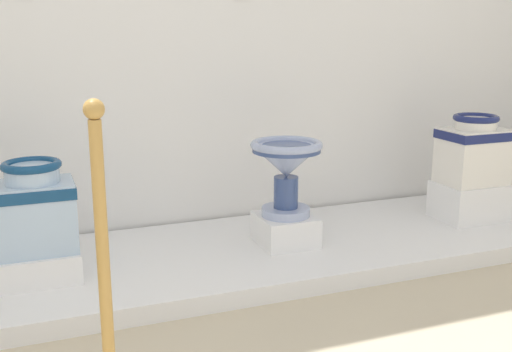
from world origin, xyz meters
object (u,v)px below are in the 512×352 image
plinth_block_broad_patterned (285,229)px  antique_toilet_squat_floral (473,149)px  plinth_block_pale_glazed (40,264)px  antique_toilet_pale_glazed (35,206)px  antique_toilet_broad_patterned (286,163)px  stanchion_post_near_left (106,310)px  plinth_block_squat_floral (469,201)px

plinth_block_broad_patterned → antique_toilet_squat_floral: bearing=0.3°
plinth_block_pale_glazed → antique_toilet_pale_glazed: (-0.00, -0.00, 0.27)m
plinth_block_broad_patterned → antique_toilet_broad_patterned: 0.35m
antique_toilet_broad_patterned → stanchion_post_near_left: 1.41m
plinth_block_pale_glazed → antique_toilet_pale_glazed: antique_toilet_pale_glazed is taller
plinth_block_squat_floral → plinth_block_pale_glazed: bearing=-179.5°
antique_toilet_pale_glazed → antique_toilet_broad_patterned: antique_toilet_broad_patterned is taller
plinth_block_squat_floral → stanchion_post_near_left: stanchion_post_near_left is taller
plinth_block_pale_glazed → antique_toilet_broad_patterned: bearing=0.7°
plinth_block_pale_glazed → antique_toilet_broad_patterned: 1.26m
plinth_block_squat_floral → plinth_block_broad_patterned: bearing=-179.7°
antique_toilet_pale_glazed → antique_toilet_squat_floral: 2.39m
plinth_block_pale_glazed → plinth_block_squat_floral: bearing=0.5°
antique_toilet_squat_floral → stanchion_post_near_left: bearing=-156.8°
plinth_block_broad_patterned → plinth_block_squat_floral: (1.18, 0.01, 0.03)m
plinth_block_pale_glazed → antique_toilet_pale_glazed: bearing=-116.6°
plinth_block_pale_glazed → plinth_block_broad_patterned: size_ratio=1.20×
antique_toilet_pale_glazed → antique_toilet_broad_patterned: (1.21, 0.02, 0.09)m
antique_toilet_squat_floral → stanchion_post_near_left: 2.42m
antique_toilet_broad_patterned → antique_toilet_squat_floral: (1.18, 0.01, -0.01)m
plinth_block_squat_floral → antique_toilet_pale_glazed: bearing=-179.5°
plinth_block_broad_patterned → stanchion_post_near_left: 1.41m
plinth_block_broad_patterned → stanchion_post_near_left: (-1.04, -0.94, 0.15)m
antique_toilet_broad_patterned → plinth_block_squat_floral: bearing=0.3°
plinth_block_pale_glazed → stanchion_post_near_left: size_ratio=0.35×
antique_toilet_pale_glazed → antique_toilet_squat_floral: antique_toilet_squat_floral is taller
antique_toilet_broad_patterned → antique_toilet_squat_floral: 1.18m
antique_toilet_pale_glazed → antique_toilet_squat_floral: size_ratio=1.02×
plinth_block_pale_glazed → antique_toilet_squat_floral: (2.39, 0.02, 0.35)m
antique_toilet_broad_patterned → plinth_block_pale_glazed: bearing=-179.3°
antique_toilet_broad_patterned → stanchion_post_near_left: stanchion_post_near_left is taller
plinth_block_squat_floral → stanchion_post_near_left: (-2.21, -0.95, 0.12)m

